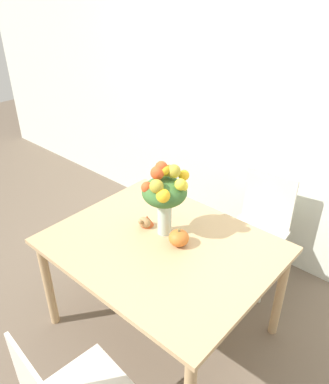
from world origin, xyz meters
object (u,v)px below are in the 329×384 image
object	(u,v)px
pumpkin	(179,238)
dining_chair_near_window	(258,229)
flower_vase	(165,193)
turkey_figurine	(146,221)

from	to	relation	value
pumpkin	dining_chair_near_window	world-z (taller)	dining_chair_near_window
flower_vase	turkey_figurine	bearing A→B (deg)	-169.60
pumpkin	turkey_figurine	world-z (taller)	pumpkin
flower_vase	pumpkin	size ratio (longest dim) A/B	3.94
flower_vase	dining_chair_near_window	bearing A→B (deg)	71.46
pumpkin	turkey_figurine	xyz separation A→B (m)	(-0.29, 0.01, -0.01)
flower_vase	dining_chair_near_window	size ratio (longest dim) A/B	0.55
pumpkin	flower_vase	bearing A→B (deg)	166.23
flower_vase	turkey_figurine	world-z (taller)	flower_vase
pumpkin	dining_chair_near_window	bearing A→B (deg)	81.62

